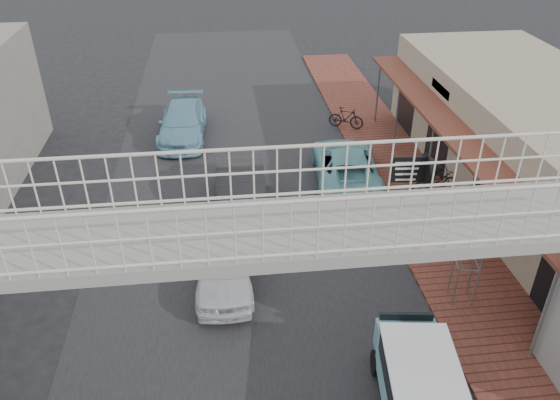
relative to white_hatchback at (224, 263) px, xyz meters
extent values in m
plane|color=black|center=(0.71, -0.91, -0.70)|extent=(120.00, 120.00, 0.00)
cube|color=black|center=(0.71, -0.91, -0.69)|extent=(10.00, 60.00, 0.01)
cube|color=brown|center=(7.21, 2.09, -0.65)|extent=(3.00, 40.00, 0.10)
cube|color=gray|center=(11.71, 3.09, 1.30)|extent=(6.00, 18.00, 4.00)
cube|color=brown|center=(8.41, 3.09, 2.20)|extent=(1.80, 18.00, 0.12)
cube|color=silver|center=(8.76, 6.59, 2.60)|extent=(0.08, 2.60, 0.90)
cube|color=#B21914|center=(8.76, 0.09, 2.60)|extent=(0.08, 2.20, 0.80)
cube|color=gray|center=(0.71, -4.91, 4.42)|extent=(14.00, 2.00, 0.24)
cube|color=beige|center=(0.71, -3.96, 5.09)|extent=(14.00, 0.08, 1.10)
cube|color=beige|center=(0.71, -5.86, 5.09)|extent=(14.00, 0.08, 1.10)
imported|color=silver|center=(0.00, 0.00, 0.00)|extent=(1.77, 4.15, 1.40)
imported|color=black|center=(0.71, 3.94, 0.11)|extent=(1.77, 4.92, 1.61)
imported|color=#67ADB3|center=(4.91, 5.57, 0.03)|extent=(2.94, 5.43, 1.45)
imported|color=#6BA1BA|center=(-1.58, 10.53, 0.02)|extent=(2.25, 5.03, 1.43)
cylinder|color=black|center=(3.59, -3.90, -0.38)|extent=(0.30, 0.65, 0.63)
cylinder|color=black|center=(4.98, -4.08, -0.38)|extent=(0.30, 0.65, 0.63)
cube|color=#76BDCD|center=(4.09, -5.46, 0.36)|extent=(1.89, 3.05, 1.21)
cube|color=#76BDCD|center=(4.31, -3.81, 0.15)|extent=(1.55, 0.99, 0.81)
cube|color=black|center=(4.09, -5.46, 0.69)|extent=(1.86, 2.52, 0.45)
cube|color=silver|center=(4.09, -5.46, 0.99)|extent=(1.91, 3.05, 0.05)
imported|color=black|center=(7.99, 4.11, -0.11)|extent=(1.95, 0.94, 0.98)
imported|color=black|center=(6.01, 10.47, -0.10)|extent=(1.71, 1.14, 1.00)
cylinder|color=#59595B|center=(6.42, -1.36, 0.55)|extent=(0.04, 0.04, 2.30)
cylinder|color=#59595B|center=(6.96, -1.44, 0.55)|extent=(0.04, 0.04, 2.30)
cylinder|color=#59595B|center=(6.34, -1.90, 0.55)|extent=(0.04, 0.04, 2.30)
cylinder|color=#59595B|center=(6.88, -1.98, 0.55)|extent=(0.04, 0.04, 2.30)
cylinder|color=silver|center=(6.65, -1.67, 2.08)|extent=(0.78, 0.37, 0.74)
cylinder|color=beige|center=(6.63, -1.81, 2.08)|extent=(0.65, 0.12, 0.66)
cylinder|color=beige|center=(6.67, -1.54, 2.08)|extent=(0.65, 0.12, 0.66)
cylinder|color=#59595B|center=(5.91, 1.69, 0.83)|extent=(0.10, 0.10, 2.87)
cube|color=black|center=(5.91, 1.66, 1.87)|extent=(1.19, 0.15, 0.89)
cone|color=black|center=(6.75, 1.59, 1.87)|extent=(0.68, 1.13, 1.09)
cube|color=white|center=(5.86, 1.63, 1.82)|extent=(0.79, 0.07, 0.59)
camera|label=1|loc=(0.17, -12.84, 10.00)|focal=35.00mm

